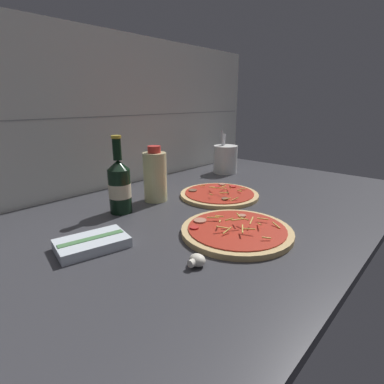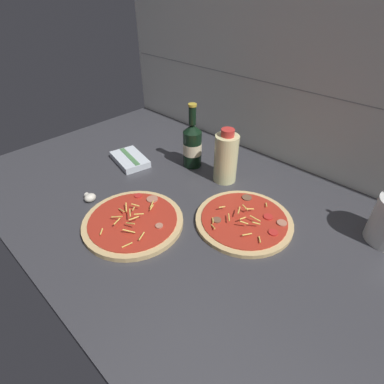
% 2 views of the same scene
% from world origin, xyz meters
% --- Properties ---
extents(counter_slab, '(1.60, 0.90, 0.03)m').
position_xyz_m(counter_slab, '(0.00, 0.00, 0.01)').
color(counter_slab, '#38383D').
rests_on(counter_slab, ground).
extents(tile_backsplash, '(1.60, 0.01, 0.60)m').
position_xyz_m(tile_backsplash, '(0.00, 0.45, 0.30)').
color(tile_backsplash, silver).
rests_on(tile_backsplash, ground).
extents(pizza_near, '(0.29, 0.29, 0.05)m').
position_xyz_m(pizza_near, '(-0.09, -0.16, 0.03)').
color(pizza_near, tan).
rests_on(pizza_near, counter_slab).
extents(pizza_far, '(0.28, 0.28, 0.04)m').
position_xyz_m(pizza_far, '(0.13, 0.06, 0.03)').
color(pizza_far, tan).
rests_on(pizza_far, counter_slab).
extents(beer_bottle, '(0.07, 0.07, 0.24)m').
position_xyz_m(beer_bottle, '(-0.20, 0.19, 0.11)').
color(beer_bottle, black).
rests_on(beer_bottle, counter_slab).
extents(oil_bottle, '(0.08, 0.08, 0.19)m').
position_xyz_m(oil_bottle, '(-0.05, 0.20, 0.11)').
color(oil_bottle, beige).
rests_on(oil_bottle, counter_slab).
extents(mushroom_left, '(0.04, 0.04, 0.03)m').
position_xyz_m(mushroom_left, '(-0.28, -0.19, 0.04)').
color(mushroom_left, white).
rests_on(mushroom_left, counter_slab).
extents(dish_towel, '(0.18, 0.13, 0.03)m').
position_xyz_m(dish_towel, '(-0.39, 0.04, 0.04)').
color(dish_towel, silver).
rests_on(dish_towel, counter_slab).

